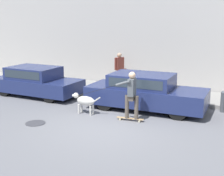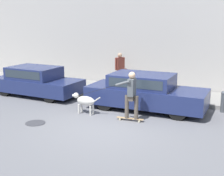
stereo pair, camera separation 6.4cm
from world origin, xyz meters
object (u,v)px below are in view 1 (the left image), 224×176
at_px(pedestrian_with_bag, 120,68).
at_px(fire_hydrant, 223,101).
at_px(parked_car_0, 36,82).
at_px(dog, 85,101).
at_px(skateboarder, 131,93).
at_px(parked_car_1, 145,92).

xyz_separation_m(pedestrian_with_bag, fire_hydrant, (4.84, -1.71, -0.63)).
xyz_separation_m(parked_car_0, dog, (3.29, -1.44, -0.15)).
xyz_separation_m(skateboarder, fire_hydrant, (2.62, 2.34, -0.53)).
bearing_deg(parked_car_1, dog, -141.58).
relative_size(parked_car_0, fire_hydrant, 5.01).
bearing_deg(dog, fire_hydrant, -150.42).
distance_m(parked_car_0, parked_car_1, 5.03).
distance_m(parked_car_1, fire_hydrant, 2.81).
bearing_deg(parked_car_0, pedestrian_with_bag, 43.15).
bearing_deg(dog, pedestrian_with_bag, -81.82).
relative_size(dog, pedestrian_with_bag, 0.72).
distance_m(dog, skateboarder, 1.85).
height_order(parked_car_1, skateboarder, skateboarder).
distance_m(dog, pedestrian_with_bag, 4.08).
height_order(parked_car_0, fire_hydrant, parked_car_0).
bearing_deg(parked_car_1, skateboarder, -89.49).
xyz_separation_m(parked_car_1, fire_hydrant, (2.67, 0.86, -0.23)).
xyz_separation_m(dog, fire_hydrant, (4.41, 2.30, -0.05)).
bearing_deg(parked_car_0, parked_car_1, 1.17).
xyz_separation_m(parked_car_1, pedestrian_with_bag, (-2.17, 2.57, 0.40)).
bearing_deg(skateboarder, parked_car_0, -21.89).
relative_size(parked_car_0, skateboarder, 1.54).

